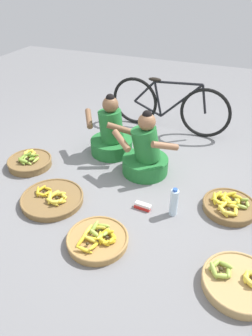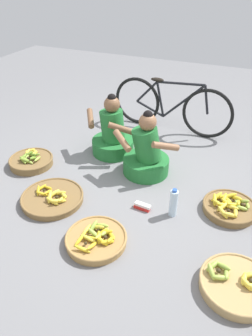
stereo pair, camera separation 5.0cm
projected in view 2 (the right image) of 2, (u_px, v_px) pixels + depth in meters
name	position (u px, v px, depth m)	size (l,w,h in m)	color
ground_plane	(133.00, 185.00, 3.43)	(10.00, 10.00, 0.00)	slate
vendor_woman_front	(146.00, 154.00, 3.51)	(0.74, 0.53, 0.76)	#237233
vendor_woman_behind	(112.00, 135.00, 3.88)	(0.72, 0.52, 0.77)	#237233
bicycle_leaning	(171.00, 106.00, 4.34)	(1.70, 0.14, 0.73)	black
banana_basket_near_vendor	(96.00, 239.00, 2.71)	(0.54, 0.54, 0.15)	#A87F47
banana_basket_back_center	(52.00, 198.00, 3.19)	(0.63, 0.63, 0.15)	brown
banana_basket_front_center	(229.00, 207.00, 3.05)	(0.52, 0.52, 0.15)	brown
banana_basket_mid_left	(237.00, 284.00, 2.33)	(0.56, 0.56, 0.15)	tan
banana_basket_back_left	(31.00, 161.00, 3.74)	(0.51, 0.51, 0.17)	brown
water_bottle	(173.00, 203.00, 2.96)	(0.08, 0.08, 0.30)	silver
packet_carton_stack	(142.00, 206.00, 3.09)	(0.17, 0.07, 0.06)	red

